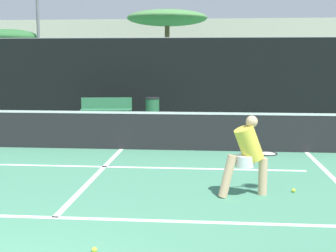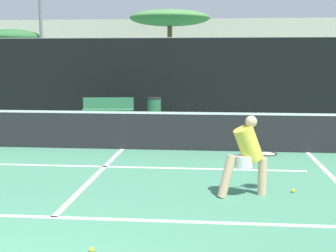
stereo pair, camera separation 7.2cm
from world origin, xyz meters
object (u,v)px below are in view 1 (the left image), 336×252
object	(u,v)px
player_practicing	(248,153)
courtside_bench	(106,109)
parked_car	(219,94)
trash_bin	(152,110)

from	to	relation	value
player_practicing	courtside_bench	bearing A→B (deg)	97.51
courtside_bench	parked_car	size ratio (longest dim) A/B	0.46
parked_car	trash_bin	bearing A→B (deg)	-116.13
player_practicing	courtside_bench	distance (m)	9.71
courtside_bench	parked_car	bearing A→B (deg)	44.39
courtside_bench	trash_bin	bearing A→B (deg)	-3.05
player_practicing	trash_bin	distance (m)	9.21
player_practicing	parked_car	world-z (taller)	parked_car
parked_car	courtside_bench	bearing A→B (deg)	-128.62
courtside_bench	parked_car	world-z (taller)	parked_car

